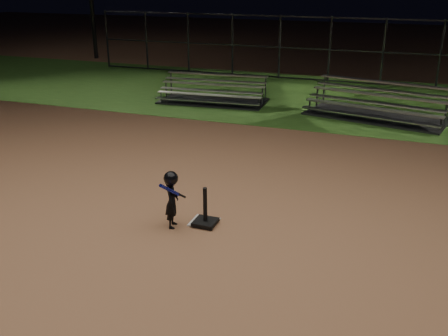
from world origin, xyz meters
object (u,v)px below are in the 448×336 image
batting_tee (205,218)px  bleacher_left (213,97)px  bleacher_right (376,111)px  child_batter (172,198)px  home_plate (204,222)px

batting_tee → bleacher_left: bearing=110.4°
batting_tee → bleacher_right: bleacher_right is taller
bleacher_left → bleacher_right: (5.27, -0.13, 0.03)m
child_batter → bleacher_left: (-2.59, 8.56, -0.36)m
bleacher_left → bleacher_right: bearing=-5.6°
child_batter → bleacher_right: child_batter is taller
home_plate → batting_tee: batting_tee is taller
child_batter → bleacher_right: (2.68, 8.43, -0.33)m
home_plate → bleacher_left: (-3.04, 8.25, 0.16)m
home_plate → bleacher_right: bearing=74.7°
home_plate → child_batter: 0.76m
child_batter → bleacher_left: child_batter is taller
home_plate → child_batter: child_batter is taller
batting_tee → bleacher_left: 8.87m
home_plate → bleacher_left: 8.79m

